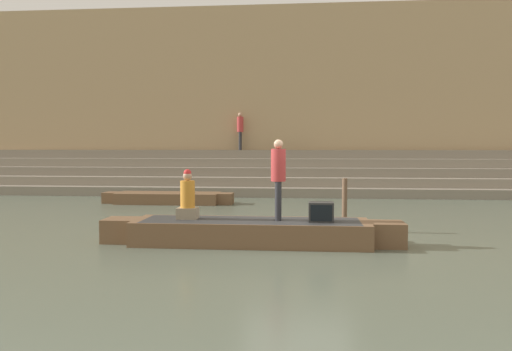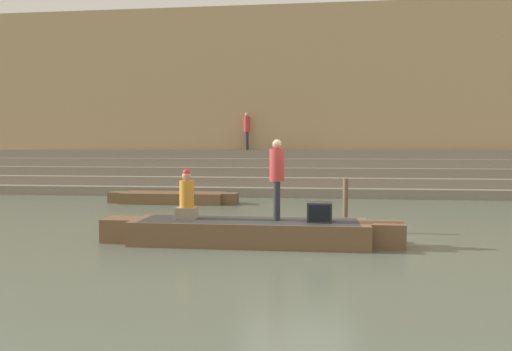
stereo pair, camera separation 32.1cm
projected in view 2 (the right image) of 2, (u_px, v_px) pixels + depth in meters
The scene contains 10 objects.
ground_plane at pixel (297, 240), 11.23m from camera, with size 120.00×120.00×0.00m, color #566051.
ghat_steps at pixel (307, 178), 22.45m from camera, with size 36.00×3.42×1.94m.
back_wall at pixel (308, 100), 24.07m from camera, with size 34.20×1.28×8.80m.
rowboat_main at pixel (249, 231), 10.80m from camera, with size 6.51×1.45×0.52m.
person_standing at pixel (277, 173), 10.75m from camera, with size 0.32×0.32×1.74m.
person_rowing at pixel (187, 198), 11.02m from camera, with size 0.45×0.35×1.10m.
tv_set at pixel (319, 212), 10.53m from camera, with size 0.52×0.41×0.42m.
moored_boat_shore at pixel (173, 197), 18.59m from camera, with size 4.85×1.26×0.40m.
mooring_post at pixel (345, 205), 12.29m from camera, with size 0.13×0.13×1.33m, color brown.
person_on_steps at pixel (247, 128), 23.56m from camera, with size 0.30×0.30×1.77m.
Camera 2 is at (0.41, -11.16, 2.11)m, focal length 35.00 mm.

